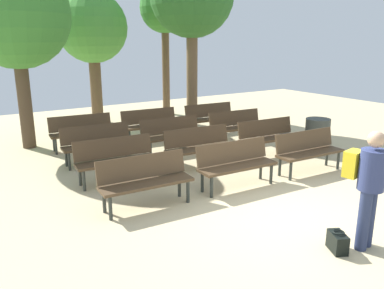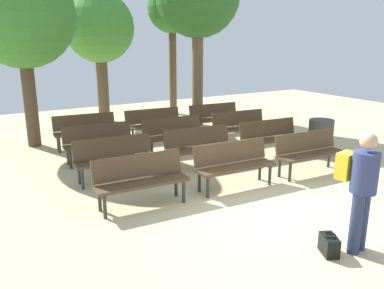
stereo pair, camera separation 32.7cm
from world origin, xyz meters
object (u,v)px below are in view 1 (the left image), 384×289
tree_2 (165,10)px  handbag (338,242)px  bench_r0_c1 (236,162)px  bench_r0_c0 (145,178)px  bench_r3_c2 (211,116)px  bench_r3_c0 (82,130)px  bench_r2_c1 (172,133)px  tree_0 (92,29)px  bench_r1_c2 (268,135)px  bench_r1_c0 (115,157)px  bench_r2_c0 (97,142)px  bench_r1_c1 (199,145)px  bench_r3_c1 (150,123)px  tree_1 (15,15)px  trash_bin (317,136)px  bench_r2_c2 (237,125)px  bench_r0_c2 (308,149)px  visitor_with_backpack (368,183)px

tree_2 → handbag: size_ratio=12.99×
tree_2 → bench_r0_c1: bearing=-109.4°
bench_r0_c0 → bench_r3_c2: size_ratio=1.00×
handbag → bench_r3_c0: bearing=100.6°
bench_r2_c1 → handbag: bearing=-92.8°
tree_0 → tree_2: tree_2 is taller
bench_r1_c2 → tree_0: 7.01m
bench_r0_c1 → bench_r1_c0: 2.39m
bench_r1_c0 → bench_r2_c0: bearing=90.1°
bench_r1_c1 → bench_r2_c1: same height
bench_r3_c1 → bench_r2_c1: bearing=-89.2°
bench_r3_c0 → tree_1: size_ratio=0.35×
trash_bin → bench_r2_c1: bearing=146.4°
tree_2 → bench_r2_c2: bearing=-95.8°
bench_r1_c0 → handbag: bench_r1_c0 is taller
bench_r3_c1 → bench_r1_c2: bearing=-53.5°
bench_r1_c2 → bench_r3_c0: bearing=144.1°
tree_1 → tree_2: (5.40, 2.23, 0.44)m
bench_r1_c0 → tree_1: 4.71m
tree_2 → bench_r1_c0: bearing=-127.1°
tree_1 → bench_r1_c1: bearing=-52.6°
trash_bin → bench_r2_c0: bearing=155.9°
bench_r1_c1 → tree_0: 6.53m
bench_r1_c2 → trash_bin: (1.16, -0.53, -0.07)m
bench_r0_c2 → bench_r2_c1: bearing=123.9°
tree_2 → trash_bin: 7.50m
tree_1 → bench_r3_c2: bearing=-13.8°
bench_r1_c0 → bench_r3_c1: (2.08, 2.56, 0.00)m
bench_r2_c1 → visitor_with_backpack: 5.46m
bench_r1_c1 → tree_2: 7.28m
bench_r1_c0 → bench_r3_c2: size_ratio=1.00×
handbag → trash_bin: bearing=43.5°
bench_r2_c0 → tree_1: tree_1 is taller
bench_r2_c0 → bench_r2_c1: (1.87, -0.18, 0.00)m
bench_r3_c1 → tree_2: (2.37, 3.31, 3.27)m
bench_r0_c2 → bench_r0_c0: bearing=179.0°
bench_r0_c1 → bench_r1_c1: size_ratio=0.99×
tree_0 → handbag: 10.47m
bench_r0_c0 → tree_2: (4.49, 7.29, 3.27)m
bench_r0_c2 → handbag: size_ratio=4.42×
bench_r0_c0 → bench_r3_c2: 5.60m
tree_0 → tree_2: bearing=0.0°
bench_r1_c0 → trash_bin: size_ratio=1.86×
bench_r1_c1 → bench_r3_c1: (0.15, 2.69, 0.00)m
bench_r2_c1 → bench_r1_c0: bearing=-146.7°
bench_r3_c2 → bench_r0_c0: bearing=-132.8°
tree_0 → handbag: size_ratio=11.68×
bench_r1_c0 → bench_r2_c0: (0.11, 1.36, 0.00)m
bench_r0_c0 → bench_r2_c1: 3.29m
bench_r0_c1 → bench_r3_c2: (2.21, 3.95, 0.00)m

